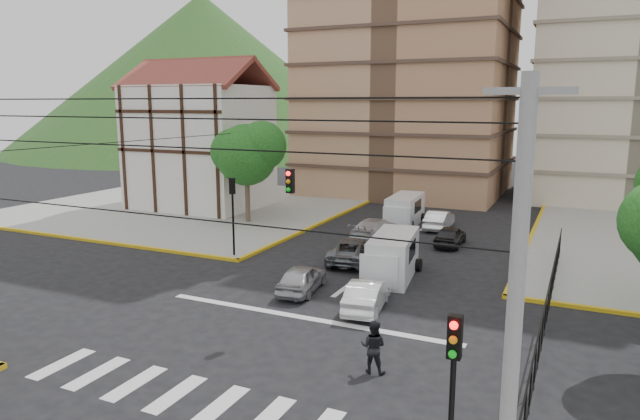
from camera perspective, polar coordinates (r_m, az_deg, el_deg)
The scene contains 21 objects.
ground at distance 22.74m, azimuth -2.85°, elevation -11.73°, with size 160.00×160.00×0.00m, color black.
sidewalk_nw at distance 49.52m, azimuth -12.60°, elevation 0.45°, with size 26.00×26.00×0.15m, color gray.
crosswalk_stripes at distance 18.17m, azimuth -12.15°, elevation -18.04°, with size 12.00×2.40×0.01m, color silver.
stop_line at distance 23.72m, azimuth -1.47°, elevation -10.73°, with size 13.00×0.40×0.01m, color silver.
tudor_building at distance 48.29m, azimuth -11.90°, elevation 6.42°, with size 10.80×8.05×12.23m.
distant_hill at distance 109.90m, azimuth -11.57°, elevation 13.28°, with size 70.00×70.00×28.00m, color #26541C.
park_fence at distance 24.65m, azimuth 21.69°, elevation -10.68°, with size 0.10×22.50×1.66m, color black, non-canonical shape.
tree_tudor at distance 41.00m, azimuth -7.24°, elevation 5.79°, with size 5.39×4.40×7.43m.
traffic_light_se at distance 12.29m, azimuth 13.13°, elevation -16.50°, with size 0.28×0.22×4.40m.
traffic_light_nw at distance 32.21m, azimuth -8.73°, elevation 0.64°, with size 0.28×0.22×4.40m.
traffic_light_hanging at distance 19.44m, azimuth -5.80°, elevation 2.46°, with size 18.00×9.12×0.92m.
utility_pole_se at distance 10.37m, azimuth 18.74°, elevation -12.03°, with size 1.40×0.28×9.00m.
van_right_lane at distance 28.67m, azimuth 7.18°, elevation -4.76°, with size 2.54×5.10×2.20m.
van_left_lane at distance 41.12m, azimuth 8.39°, elevation -0.11°, with size 2.07×4.81×2.13m.
car_silver_front_left at distance 26.63m, azimuth -1.84°, elevation -6.84°, with size 1.52×3.79×1.29m, color #A9AAAE.
car_white_front_right at distance 24.51m, azimuth 4.74°, elevation -8.44°, with size 1.38×3.95×1.30m, color white.
car_grey_mid_left at distance 31.51m, azimuth 3.47°, elevation -4.01°, with size 2.25×4.88×1.35m, color slate.
car_silver_rear_left at distance 36.62m, azimuth 5.63°, elevation -1.91°, with size 1.98×4.88×1.42m, color silver.
car_darkgrey_mid_right at distance 35.89m, azimuth 12.90°, elevation -2.52°, with size 1.48×3.69×1.26m, color #232326.
car_white_rear_right at distance 40.40m, azimuth 11.82°, elevation -0.96°, with size 1.40×4.01×1.32m, color white.
pedestrian_crosswalk at distance 19.07m, azimuth 5.35°, elevation -13.45°, with size 0.86×0.67×1.76m, color black.
Camera 1 is at (9.86, -18.56, 8.67)m, focal length 32.00 mm.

